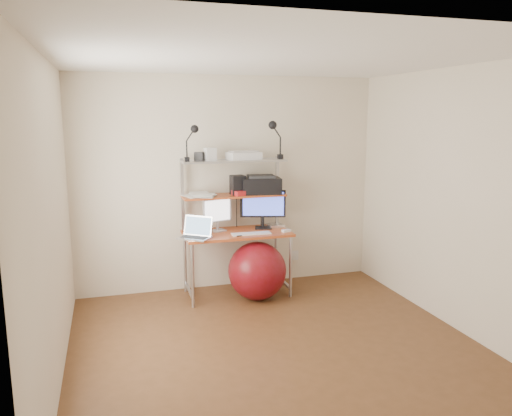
{
  "coord_description": "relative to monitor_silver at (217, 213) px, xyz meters",
  "views": [
    {
      "loc": [
        -1.37,
        -3.91,
        2.05
      ],
      "look_at": [
        0.14,
        1.15,
        1.06
      ],
      "focal_mm": 35.0,
      "sensor_mm": 36.0,
      "label": 1
    }
  ],
  "objects": [
    {
      "name": "room",
      "position": [
        0.2,
        -1.55,
        0.3
      ],
      "size": [
        3.6,
        3.6,
        3.6
      ],
      "color": "brown",
      "rests_on": "ground"
    },
    {
      "name": "computer_desk",
      "position": [
        0.2,
        -0.05,
        0.0
      ],
      "size": [
        1.2,
        0.6,
        1.57
      ],
      "color": "#BC5424",
      "rests_on": "ground"
    },
    {
      "name": "wall_outlet",
      "position": [
        1.05,
        0.23,
        -0.65
      ],
      "size": [
        0.08,
        0.01,
        0.12
      ],
      "primitive_type": "cube",
      "color": "silver",
      "rests_on": "room"
    },
    {
      "name": "monitor_silver",
      "position": [
        0.0,
        0.0,
        0.0
      ],
      "size": [
        0.35,
        0.18,
        0.4
      ],
      "rotation": [
        0.0,
        0.0,
        0.32
      ],
      "color": "silver",
      "rests_on": "desktop"
    },
    {
      "name": "monitor_black",
      "position": [
        0.54,
        -0.01,
        0.05
      ],
      "size": [
        0.52,
        0.21,
        0.53
      ],
      "rotation": [
        0.0,
        0.0,
        -0.29
      ],
      "color": "black",
      "rests_on": "desktop"
    },
    {
      "name": "laptop",
      "position": [
        -0.29,
        -0.24,
        -0.16
      ],
      "size": [
        0.42,
        0.41,
        0.29
      ],
      "rotation": [
        0.0,
        0.0,
        -0.65
      ],
      "color": "silver",
      "rests_on": "desktop"
    },
    {
      "name": "keyboard",
      "position": [
        0.33,
        -0.26,
        -0.21
      ],
      "size": [
        0.44,
        0.14,
        0.01
      ],
      "primitive_type": "cube",
      "rotation": [
        0.0,
        0.0,
        -0.03
      ],
      "color": "silver",
      "rests_on": "desktop"
    },
    {
      "name": "mouse",
      "position": [
        0.74,
        -0.27,
        -0.2
      ],
      "size": [
        0.1,
        0.08,
        0.03
      ],
      "primitive_type": "cube",
      "rotation": [
        0.0,
        0.0,
        0.21
      ],
      "color": "silver",
      "rests_on": "desktop"
    },
    {
      "name": "mac_mini",
      "position": [
        0.7,
        0.01,
        -0.2
      ],
      "size": [
        0.2,
        0.2,
        0.04
      ],
      "primitive_type": "cube",
      "rotation": [
        0.0,
        0.0,
        0.11
      ],
      "color": "silver",
      "rests_on": "desktop"
    },
    {
      "name": "phone",
      "position": [
        0.17,
        -0.26,
        -0.21
      ],
      "size": [
        0.1,
        0.15,
        0.01
      ],
      "primitive_type": "cube",
      "rotation": [
        0.0,
        0.0,
        0.2
      ],
      "color": "black",
      "rests_on": "desktop"
    },
    {
      "name": "printer",
      "position": [
        0.52,
        0.01,
        0.3
      ],
      "size": [
        0.49,
        0.37,
        0.21
      ],
      "rotation": [
        0.0,
        0.0,
        -0.14
      ],
      "color": "black",
      "rests_on": "mid_shelf"
    },
    {
      "name": "nas_cube",
      "position": [
        0.24,
        0.0,
        0.31
      ],
      "size": [
        0.16,
        0.16,
        0.22
      ],
      "primitive_type": "cube",
      "rotation": [
        0.0,
        0.0,
        0.08
      ],
      "color": "black",
      "rests_on": "mid_shelf"
    },
    {
      "name": "red_box",
      "position": [
        0.28,
        -0.05,
        0.22
      ],
      "size": [
        0.23,
        0.19,
        0.05
      ],
      "primitive_type": "cube",
      "rotation": [
        0.0,
        0.0,
        0.32
      ],
      "color": "red",
      "rests_on": "mid_shelf"
    },
    {
      "name": "scanner",
      "position": [
        0.32,
        0.03,
        0.64
      ],
      "size": [
        0.39,
        0.28,
        0.1
      ],
      "rotation": [
        0.0,
        0.0,
        0.14
      ],
      "color": "silver",
      "rests_on": "top_shelf"
    },
    {
      "name": "box_white",
      "position": [
        -0.07,
        0.01,
        0.67
      ],
      "size": [
        0.14,
        0.13,
        0.14
      ],
      "primitive_type": "cube",
      "rotation": [
        0.0,
        0.0,
        0.24
      ],
      "color": "silver",
      "rests_on": "top_shelf"
    },
    {
      "name": "box_grey",
      "position": [
        -0.2,
        0.02,
        0.64
      ],
      "size": [
        0.12,
        0.12,
        0.09
      ],
      "primitive_type": "cube",
      "rotation": [
        0.0,
        0.0,
        -0.34
      ],
      "color": "#2D2D2F",
      "rests_on": "top_shelf"
    },
    {
      "name": "clip_lamp_left",
      "position": [
        -0.27,
        -0.07,
        0.88
      ],
      "size": [
        0.16,
        0.09,
        0.39
      ],
      "color": "black",
      "rests_on": "top_shelf"
    },
    {
      "name": "clip_lamp_right",
      "position": [
        0.66,
        -0.05,
        0.91
      ],
      "size": [
        0.17,
        0.1,
        0.43
      ],
      "color": "black",
      "rests_on": "top_shelf"
    },
    {
      "name": "exercise_ball",
      "position": [
        0.38,
        -0.33,
        -0.63
      ],
      "size": [
        0.65,
        0.65,
        0.65
      ],
      "primitive_type": "sphere",
      "color": "maroon",
      "rests_on": "floor"
    },
    {
      "name": "paper_stack",
      "position": [
        -0.18,
        0.02,
        0.21
      ],
      "size": [
        0.42,
        0.42,
        0.03
      ],
      "color": "white",
      "rests_on": "mid_shelf"
    }
  ]
}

